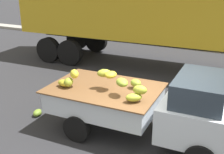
# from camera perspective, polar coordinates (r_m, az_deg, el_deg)

# --- Properties ---
(ground) EXTENTS (220.00, 220.00, 0.00)m
(ground) POSITION_cam_1_polar(r_m,az_deg,el_deg) (6.88, 7.78, -13.01)
(ground) COLOR #28282B
(curb_strip) EXTENTS (80.00, 0.80, 0.16)m
(curb_strip) POSITION_cam_1_polar(r_m,az_deg,el_deg) (15.41, 19.33, 5.27)
(curb_strip) COLOR gray
(curb_strip) RESTS_ON ground
(pickup_truck) EXTENTS (4.76, 2.02, 1.70)m
(pickup_truck) POSITION_cam_1_polar(r_m,az_deg,el_deg) (6.58, 13.43, -6.25)
(pickup_truck) COLOR silver
(pickup_truck) RESTS_ON ground
(semi_trailer) EXTENTS (12.09, 3.03, 3.95)m
(semi_trailer) POSITION_cam_1_polar(r_m,az_deg,el_deg) (11.56, 10.01, 13.90)
(semi_trailer) COLOR gold
(semi_trailer) RESTS_ON ground
(fallen_banana_bunch_near_tailgate) EXTENTS (0.25, 0.33, 0.18)m
(fallen_banana_bunch_near_tailgate) POSITION_cam_1_polar(r_m,az_deg,el_deg) (8.24, -14.49, -6.85)
(fallen_banana_bunch_near_tailgate) COLOR olive
(fallen_banana_bunch_near_tailgate) RESTS_ON ground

